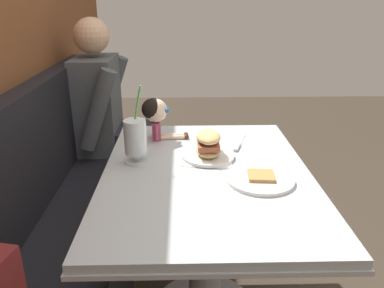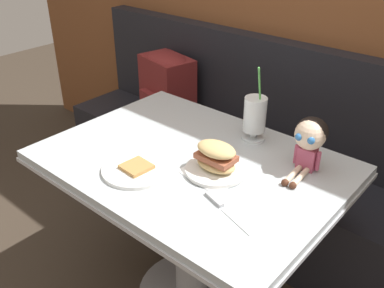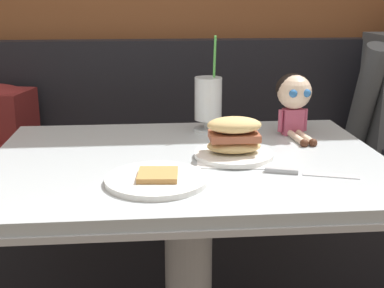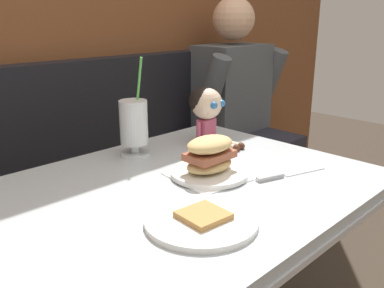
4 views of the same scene
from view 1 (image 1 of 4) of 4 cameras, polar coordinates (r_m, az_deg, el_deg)
name	(u,v)px [view 1 (image 1 of 4)]	position (r m, az deg, el deg)	size (l,w,h in m)	color
booth_bench	(58,260)	(1.80, -19.34, -15.99)	(2.60, 0.48, 1.00)	black
diner_table	(206,214)	(1.59, 2.07, -10.40)	(1.11, 0.81, 0.74)	#B2BCC1
toast_plate	(260,179)	(1.44, 10.11, -5.12)	(0.25, 0.25, 0.03)	white
milkshake_glass	(135,139)	(1.55, -8.39, 0.68)	(0.10, 0.10, 0.31)	silver
sandwich_plate	(208,148)	(1.59, 2.42, -0.54)	(0.22, 0.22, 0.12)	white
butter_knife	(238,145)	(1.75, 6.90, -0.13)	(0.23, 0.09, 0.01)	silver
seated_doll	(156,113)	(1.79, -5.42, 4.62)	(0.12, 0.22, 0.20)	#B74C6B
diner_patron	(104,104)	(2.46, -12.92, 5.85)	(0.55, 0.48, 0.81)	#4C5156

